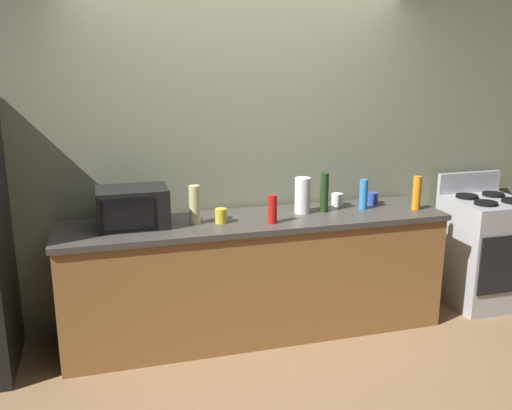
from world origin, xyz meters
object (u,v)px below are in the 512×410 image
bottle_wine (324,192)px  bottle_spray_cleaner (364,194)px  microwave (133,207)px  bottle_dish_soap (417,193)px  mug_white (337,200)px  stove_range (484,250)px  paper_towel_roll (303,195)px  mug_yellow (221,216)px  bottle_vinegar (195,205)px  bottle_hot_sauce (273,209)px  mug_blue (372,198)px

bottle_wine → bottle_spray_cleaner: bearing=-1.4°
microwave → bottle_dish_soap: microwave is taller
bottle_dish_soap → mug_white: bearing=153.9°
stove_range → paper_towel_roll: paper_towel_roll is taller
stove_range → mug_yellow: 2.32m
bottle_dish_soap → mug_white: (-0.54, 0.27, -0.08)m
bottle_vinegar → bottle_hot_sauce: bearing=-14.3°
stove_range → bottle_dish_soap: bottle_dish_soap is taller
mug_white → bottle_hot_sauce: bearing=-153.3°
microwave → bottle_spray_cleaner: 1.74m
mug_yellow → mug_blue: 1.30m
bottle_hot_sauce → bottle_dish_soap: 1.18m
paper_towel_roll → mug_yellow: paper_towel_roll is taller
bottle_vinegar → bottle_wine: 1.00m
microwave → bottle_wine: 1.42m
microwave → stove_range: bearing=-1.0°
bottle_spray_cleaner → bottle_dish_soap: bearing=-18.0°
bottle_spray_cleaner → mug_white: bearing=138.1°
microwave → bottle_hot_sauce: (0.95, -0.20, -0.03)m
bottle_spray_cleaner → bottle_hot_sauce: size_ratio=1.14×
microwave → mug_white: 1.59m
paper_towel_roll → mug_blue: bearing=9.5°
mug_white → mug_blue: bearing=-3.1°
bottle_dish_soap → bottle_vinegar: bearing=177.3°
bottle_vinegar → bottle_wine: size_ratio=0.92×
bottle_dish_soap → mug_white: 0.61m
bottle_hot_sauce → bottle_vinegar: bearing=165.7°
paper_towel_roll → bottle_spray_cleaner: size_ratio=1.17×
paper_towel_roll → bottle_vinegar: bearing=-175.6°
mug_white → microwave: bearing=-175.5°
bottle_wine → mug_white: bottle_wine is taller
bottle_spray_cleaner → mug_yellow: 1.14m
stove_range → bottle_dish_soap: 0.94m
bottle_hot_sauce → mug_yellow: size_ratio=1.95×
bottle_hot_sauce → bottle_dish_soap: bottle_dish_soap is taller
bottle_vinegar → bottle_spray_cleaner: size_ratio=1.19×
bottle_spray_cleaner → mug_white: 0.22m
mug_white → mug_blue: size_ratio=1.09×
bottle_spray_cleaner → mug_blue: bottle_spray_cleaner is taller
paper_towel_roll → bottle_dish_soap: size_ratio=1.04×
stove_range → bottle_vinegar: bottle_vinegar is taller
bottle_vinegar → bottle_dish_soap: (1.70, -0.08, -0.01)m
stove_range → bottle_dish_soap: size_ratio=4.17×
microwave → bottle_hot_sauce: microwave is taller
bottle_hot_sauce → mug_yellow: (-0.35, 0.10, -0.05)m
bottle_spray_cleaner → stove_range: bearing=-1.7°
bottle_vinegar → bottle_dish_soap: bottle_vinegar is taller
mug_white → mug_yellow: (-0.98, -0.22, 0.00)m
microwave → paper_towel_roll: size_ratio=1.78×
stove_range → bottle_wine: size_ratio=3.62×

